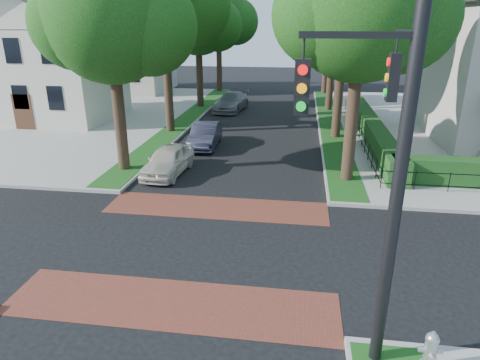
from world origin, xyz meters
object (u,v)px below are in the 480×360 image
object	(u,v)px
traffic_signal	(388,159)
parked_car_rear	(231,102)
parked_car_middle	(205,135)
parked_car_front	(168,160)
fire_hydrant	(430,352)

from	to	relation	value
traffic_signal	parked_car_rear	size ratio (longest dim) A/B	1.55
traffic_signal	parked_car_middle	bearing A→B (deg)	113.95
parked_car_front	parked_car_rear	bearing A→B (deg)	92.29
parked_car_rear	parked_car_middle	bearing A→B (deg)	-81.67
parked_car_front	fire_hydrant	size ratio (longest dim) A/B	4.26
parked_car_middle	parked_car_rear	xyz separation A→B (m)	(-0.23, 11.15, 0.04)
parked_car_front	parked_car_middle	world-z (taller)	same
parked_car_middle	parked_car_rear	size ratio (longest dim) A/B	0.83
traffic_signal	parked_car_middle	size ratio (longest dim) A/B	1.87
fire_hydrant	traffic_signal	bearing A→B (deg)	179.55
parked_car_front	fire_hydrant	distance (m)	14.99
parked_car_front	fire_hydrant	world-z (taller)	parked_car_front
parked_car_middle	fire_hydrant	distance (m)	18.89
parked_car_front	parked_car_middle	xyz separation A→B (m)	(0.76, 5.10, -0.00)
parked_car_front	traffic_signal	bearing A→B (deg)	-50.40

